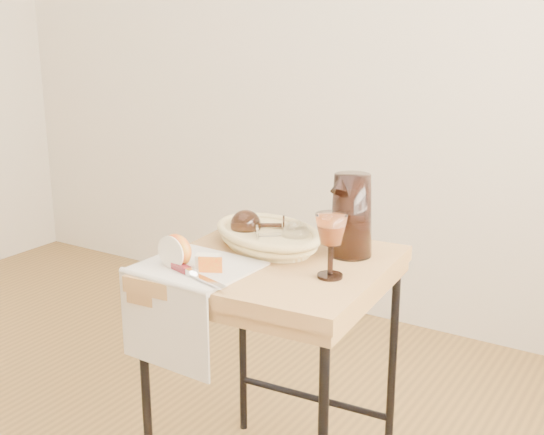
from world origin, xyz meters
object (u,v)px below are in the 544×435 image
Objects in this scene: goblet_lying_b at (279,235)px; apple_half at (177,250)px; side_table at (276,383)px; goblet_lying_a at (262,225)px; bread_basket at (268,238)px; wine_goblet at (331,246)px; table_knife at (193,273)px; tea_towel at (197,267)px; pitcher at (351,215)px.

apple_half is (-0.15, -0.24, -0.00)m from goblet_lying_b.
apple_half reaches higher than side_table.
bread_basket is at bearing 122.34° from goblet_lying_a.
wine_goblet is at bearing 26.79° from apple_half.
table_knife is (-0.28, -0.18, -0.07)m from wine_goblet.
goblet_lying_a is 0.63× the size of table_knife.
table_knife is at bearing -20.28° from apple_half.
side_table is at bearing 50.89° from tea_towel.
pitcher is 0.45m from table_knife.
tea_towel is 0.42m from pitcher.
wine_goblet is (0.32, 0.12, 0.08)m from tea_towel.
apple_half is 0.09m from table_knife.
apple_half is at bearing -147.02° from pitcher.
side_table is at bearing -148.36° from pitcher.
pitcher is at bearing -14.02° from goblet_lying_b.
table_knife is at bearing -55.67° from tea_towel.
pitcher is at bearing 159.57° from goblet_lying_a.
wine_goblet is at bearing -64.59° from goblet_lying_b.
apple_half is at bearing 171.60° from table_knife.
pitcher is (0.25, 0.05, 0.05)m from goblet_lying_a.
tea_towel is at bearing -145.84° from pitcher.
table_knife is (0.00, -0.31, -0.04)m from goblet_lying_a.
side_table is at bearing -21.96° from bread_basket.
goblet_lying_a is at bearing 178.55° from pitcher.
pitcher is 2.85× the size of apple_half.
table_knife is at bearing -146.56° from wine_goblet.
tea_towel is 1.08× the size of pitcher.
bread_basket is 2.67× the size of goblet_lying_b.
goblet_lying_a reaches higher than bread_basket.
goblet_lying_b is 1.33× the size of apple_half.
goblet_lying_b reaches higher than table_knife.
table_knife is (-0.07, -0.28, -0.03)m from goblet_lying_b.
pitcher is 0.46m from apple_half.
tea_towel is at bearing -159.45° from wine_goblet.
pitcher is 0.18m from wine_goblet.
tea_towel is 2.00× the size of goblet_lying_a.
goblet_lying_b is (-0.03, 0.06, 0.41)m from side_table.
apple_half is at bearing 43.86° from goblet_lying_a.
side_table is 0.43m from goblet_lying_a.
bread_basket reaches higher than side_table.
tea_towel is 0.25m from goblet_lying_b.
bread_basket is 1.45× the size of table_knife.
bread_basket is at bearing 101.80° from table_knife.
pitcher reaches higher than apple_half.
apple_half reaches higher than goblet_lying_b.
tea_towel is at bearing -80.70° from bread_basket.
goblet_lying_a reaches higher than table_knife.
pitcher is (0.22, 0.06, 0.08)m from bread_basket.
side_table is 0.40m from bread_basket.
bread_basket is (0.06, 0.24, 0.02)m from tea_towel.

